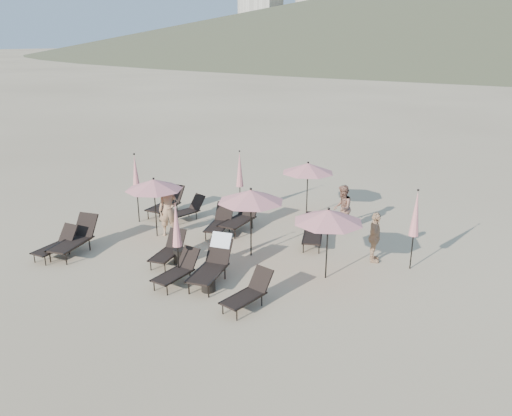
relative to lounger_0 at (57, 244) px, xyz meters
The scene contains 26 objects.
ground 4.85m from the lounger_0, ahead, with size 800.00×800.00×0.00m, color #D6BA8C.
hotel_skyline 287.00m from the lounger_0, 108.09° to the left, with size 109.00×82.00×55.00m.
lounger_0 is the anchor object (origin of this frame).
lounger_1 0.56m from the lounger_0, 55.07° to the left, with size 1.03×1.95×1.07m.
lounger_2 3.58m from the lounger_0, 20.86° to the left, with size 0.80×1.56×0.86m.
lounger_3 4.43m from the lounger_0, ahead, with size 0.69×1.54×0.86m.
lounger_4 5.25m from the lounger_0, ahead, with size 0.98×1.96×1.17m.
lounger_5 6.76m from the lounger_0, ahead, with size 0.87×1.58×0.86m.
lounger_6 4.81m from the lounger_0, 83.59° to the left, with size 0.70×1.76×1.00m.
lounger_7 4.92m from the lounger_0, 71.04° to the left, with size 0.97×1.58×0.85m.
lounger_8 5.28m from the lounger_0, 49.52° to the left, with size 0.99×1.74×0.94m.
lounger_9 6.08m from the lounger_0, 50.21° to the left, with size 0.77×1.87×1.07m.
lounger_10 8.09m from the lounger_0, 34.80° to the left, with size 1.07×1.69×0.91m.
umbrella_open_0 3.54m from the lounger_0, 59.35° to the left, with size 1.93×1.93×2.07m.
umbrella_open_1 6.21m from the lounger_0, 28.55° to the left, with size 2.05×2.05×2.20m.
umbrella_open_2 8.41m from the lounger_0, 17.57° to the left, with size 1.95×1.95×2.10m.
umbrella_open_3 9.06m from the lounger_0, 53.22° to the left, with size 1.98×1.98×2.13m.
umbrella_closed_0 4.47m from the lounger_0, ahead, with size 0.27×0.27×2.32m.
umbrella_closed_1 10.82m from the lounger_0, 23.27° to the left, with size 0.29×0.29×2.44m.
umbrella_closed_2 3.86m from the lounger_0, 87.51° to the left, with size 0.30×0.30×2.59m.
umbrella_closed_3 7.06m from the lounger_0, 65.16° to the left, with size 0.29×0.29×2.47m.
side_table_0 3.93m from the lounger_0, 20.33° to the left, with size 0.40×0.40×0.45m, color black.
side_table_1 5.42m from the lounger_0, ahead, with size 0.39×0.39×0.41m, color black.
beachgoer_a 3.68m from the lounger_0, 57.37° to the left, with size 0.66×0.43×1.81m, color #A87E5B.
beachgoer_b 9.47m from the lounger_0, 41.99° to the left, with size 0.79×0.62×1.63m, color #91614B.
beachgoer_c 9.75m from the lounger_0, 25.91° to the left, with size 0.91×0.38×1.56m, color tan.
Camera 1 is at (7.42, -10.32, 6.35)m, focal length 35.00 mm.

